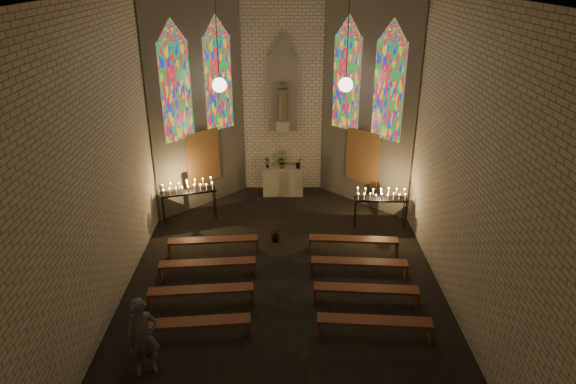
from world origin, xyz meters
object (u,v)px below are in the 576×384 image
object	(u,v)px
visitor	(143,337)
altar	(283,181)
aisle_flower_pot	(275,235)
votive_stand_left	(188,189)
votive_stand_right	(381,196)

from	to	relation	value
visitor	altar	bearing A→B (deg)	52.74
aisle_flower_pot	votive_stand_left	distance (m)	3.20
altar	visitor	bearing A→B (deg)	-107.62
altar	visitor	world-z (taller)	visitor
votive_stand_left	votive_stand_right	distance (m)	6.00
altar	aisle_flower_pot	world-z (taller)	altar
aisle_flower_pot	visitor	distance (m)	5.88
votive_stand_left	visitor	world-z (taller)	visitor
aisle_flower_pot	votive_stand_right	bearing A→B (deg)	15.98
votive_stand_left	altar	bearing A→B (deg)	16.46
aisle_flower_pot	votive_stand_right	size ratio (longest dim) A/B	0.28
altar	votive_stand_right	size ratio (longest dim) A/B	0.86
votive_stand_right	visitor	world-z (taller)	visitor
votive_stand_right	aisle_flower_pot	bearing A→B (deg)	-162.48
altar	aisle_flower_pot	xyz separation A→B (m)	(-0.24, -3.44, -0.27)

